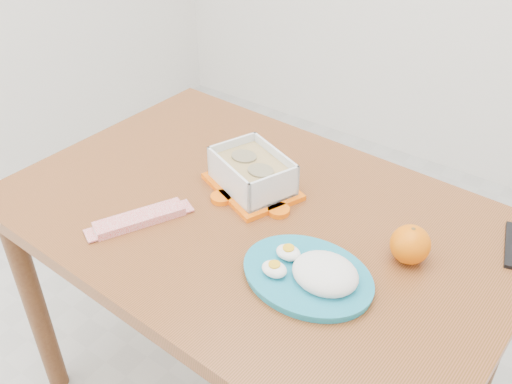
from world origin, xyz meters
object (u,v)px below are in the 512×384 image
Objects in this scene: dining_table at (256,244)px; orange_fruit at (410,244)px; rice_plate at (313,273)px; food_container at (252,173)px.

orange_fruit is (0.36, 0.06, 0.14)m from dining_table.
food_container is at bearing 147.44° from rice_plate.
rice_plate is (0.30, -0.19, -0.02)m from food_container.
dining_table is at bearing 153.20° from rice_plate.
food_container reaches higher than dining_table.
rice_plate is (-0.13, -0.18, -0.02)m from orange_fruit.
orange_fruit is at bearing 19.16° from food_container.
rice_plate is at bearing -11.73° from food_container.
orange_fruit is at bearing 54.21° from rice_plate.
orange_fruit is 0.22m from rice_plate.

